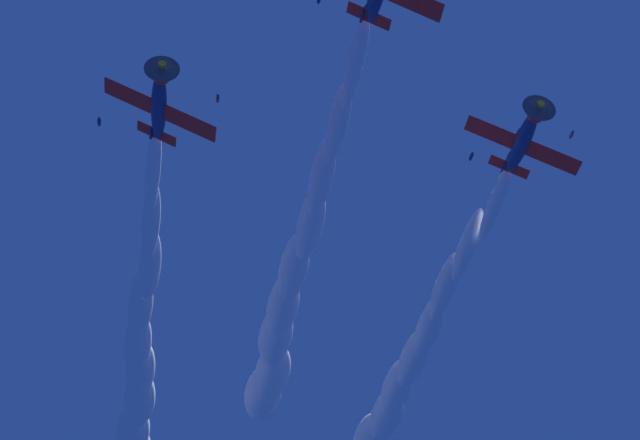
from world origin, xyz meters
TOP-DOWN VIEW (x-y plane):
  - airplane_left_wingman at (-15.75, 10.39)m, footprint 7.81×8.26m
  - airplane_right_wingman at (-12.78, -15.46)m, footprint 7.81×8.18m
  - smoke_trail_lead at (-46.23, -6.75)m, footprint 59.82×10.09m
  - smoke_trail_left_wingman at (-59.18, 4.65)m, footprint 60.22×10.81m
  - smoke_trail_right_wingman at (-56.50, -21.17)m, footprint 60.58×10.22m

SIDE VIEW (x-z plane):
  - airplane_right_wingman at x=-12.78m, z-range 54.79..58.69m
  - airplane_left_wingman at x=-15.75m, z-range 55.46..59.17m
  - smoke_trail_right_wingman at x=-56.50m, z-range 56.75..65.17m
  - smoke_trail_left_wingman at x=-59.18m, z-range 57.26..65.85m
  - smoke_trail_lead at x=-46.23m, z-range 57.92..66.45m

